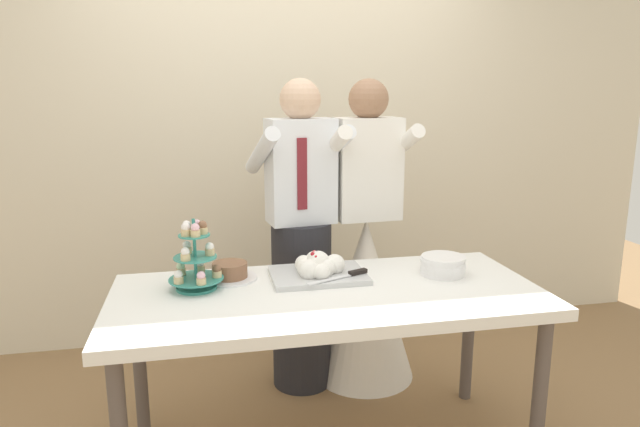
% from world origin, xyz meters
% --- Properties ---
extents(rear_wall, '(5.20, 0.10, 2.90)m').
position_xyz_m(rear_wall, '(0.00, 1.41, 1.45)').
color(rear_wall, beige).
rests_on(rear_wall, ground_plane).
extents(dessert_table, '(1.80, 0.80, 0.78)m').
position_xyz_m(dessert_table, '(0.00, 0.00, 0.70)').
color(dessert_table, white).
rests_on(dessert_table, ground_plane).
extents(cupcake_stand, '(0.23, 0.23, 0.31)m').
position_xyz_m(cupcake_stand, '(-0.54, 0.14, 0.90)').
color(cupcake_stand, teal).
rests_on(cupcake_stand, dessert_table).
extents(main_cake_tray, '(0.43, 0.32, 0.13)m').
position_xyz_m(main_cake_tray, '(-0.01, 0.17, 0.82)').
color(main_cake_tray, silver).
rests_on(main_cake_tray, dessert_table).
extents(plate_stack, '(0.21, 0.21, 0.09)m').
position_xyz_m(plate_stack, '(0.56, 0.10, 0.82)').
color(plate_stack, white).
rests_on(plate_stack, dessert_table).
extents(round_cake, '(0.24, 0.24, 0.08)m').
position_xyz_m(round_cake, '(-0.40, 0.23, 0.81)').
color(round_cake, white).
rests_on(round_cake, dessert_table).
extents(person_groom, '(0.51, 0.54, 1.66)m').
position_xyz_m(person_groom, '(0.00, 0.66, 0.75)').
color(person_groom, '#232328').
rests_on(person_groom, ground_plane).
extents(person_bride, '(0.56, 0.56, 1.66)m').
position_xyz_m(person_bride, '(0.36, 0.67, 0.58)').
color(person_bride, white).
rests_on(person_bride, ground_plane).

